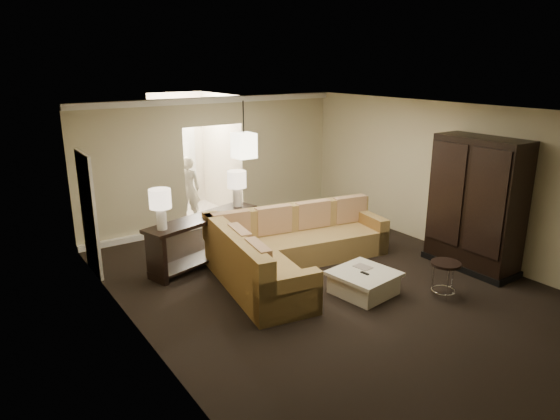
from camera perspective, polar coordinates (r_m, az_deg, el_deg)
ground at (r=8.18m, az=5.83°, el=-8.88°), size 8.00×8.00×0.00m
wall_back at (r=10.95m, az=-7.52°, el=5.38°), size 6.00×0.04×2.80m
wall_left at (r=6.26m, az=-15.42°, el=-3.70°), size 0.04×8.00×2.80m
wall_right at (r=9.84m, az=19.64°, el=3.28°), size 0.04×8.00×2.80m
ceiling at (r=7.42m, az=6.47°, el=11.04°), size 6.00×8.00×0.02m
crown_molding at (r=10.73m, az=-7.67°, el=12.32°), size 6.00×0.10×0.12m
baseboard at (r=11.24m, az=-7.15°, el=-1.37°), size 6.00×0.10×0.12m
side_door at (r=8.95m, az=-21.01°, el=-0.45°), size 0.05×0.90×2.10m
foyer at (r=12.16m, az=-10.39°, el=5.90°), size 1.44×2.02×2.80m
sectional_sofa at (r=8.66m, az=0.98°, el=-4.48°), size 3.64×2.75×0.98m
coffee_table at (r=8.00m, az=9.54°, el=-8.15°), size 1.02×1.02×0.38m
console_table at (r=9.00m, az=-8.73°, el=-2.94°), size 2.34×1.15×0.88m
armoire at (r=9.19m, az=21.46°, el=0.30°), size 0.69×1.61×2.31m
drink_table at (r=8.11m, az=18.35°, el=-6.75°), size 0.45×0.45×0.57m
table_lamp_left at (r=8.23m, az=-13.52°, el=0.81°), size 0.35×0.35×0.67m
table_lamp_right at (r=9.35m, az=-4.95°, el=3.11°), size 0.35×0.35×0.67m
pendant_light at (r=9.72m, az=-4.14°, el=7.38°), size 0.38×0.38×1.09m
person at (r=11.30m, az=-10.52°, el=2.68°), size 0.68×0.53×1.68m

